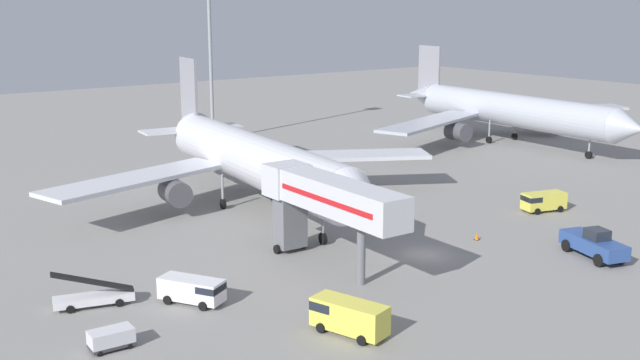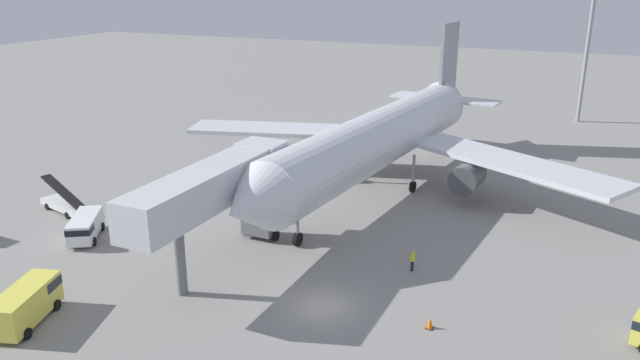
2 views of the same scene
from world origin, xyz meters
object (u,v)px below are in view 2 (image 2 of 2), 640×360
service_van_rear_left (85,226)px  safety_cone_alpha (430,323)px  airplane_at_gate (383,137)px  belt_loader_truck (65,204)px  ground_crew_worker_foreground (412,260)px  service_van_outer_left (27,302)px  jet_bridge (221,187)px

service_van_rear_left → safety_cone_alpha: (28.71, -1.81, -0.74)m
airplane_at_gate → service_van_rear_left: 28.17m
airplane_at_gate → service_van_rear_left: bearing=-130.4°
service_van_rear_left → belt_loader_truck: bearing=147.5°
service_van_rear_left → ground_crew_worker_foreground: bearing=11.3°
belt_loader_truck → service_van_rear_left: bearing=-32.5°
airplane_at_gate → service_van_outer_left: size_ratio=8.36×
jet_bridge → belt_loader_truck: bearing=170.7°
safety_cone_alpha → service_van_rear_left: bearing=176.4°
jet_bridge → safety_cone_alpha: jet_bridge is taller
jet_bridge → service_van_rear_left: size_ratio=3.24×
jet_bridge → safety_cone_alpha: (16.08, -2.64, -5.56)m
belt_loader_truck → safety_cone_alpha: belt_loader_truck is taller
safety_cone_alpha → ground_crew_worker_foreground: bearing=113.5°
service_van_rear_left → airplane_at_gate: bearing=49.6°
service_van_outer_left → safety_cone_alpha: (22.87, 9.13, -0.94)m
jet_bridge → ground_crew_worker_foreground: (13.05, 4.31, -5.07)m
belt_loader_truck → ground_crew_worker_foreground: 31.84m
belt_loader_truck → ground_crew_worker_foreground: size_ratio=3.70×
jet_bridge → service_van_outer_left: jet_bridge is taller
service_van_outer_left → safety_cone_alpha: service_van_outer_left is taller
safety_cone_alpha → jet_bridge: bearing=170.7°
airplane_at_gate → safety_cone_alpha: 25.83m
belt_loader_truck → safety_cone_alpha: size_ratio=8.13×
service_van_outer_left → jet_bridge: bearing=60.0°
ground_crew_worker_foreground → safety_cone_alpha: 7.60m
service_van_outer_left → service_van_rear_left: bearing=118.1°
jet_bridge → service_van_outer_left: (-6.80, -11.77, -4.62)m
safety_cone_alpha → airplane_at_gate: bearing=114.8°
jet_bridge → airplane_at_gate: bearing=75.1°
airplane_at_gate → belt_loader_truck: size_ratio=7.93×
service_van_outer_left → service_van_rear_left: size_ratio=1.10×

